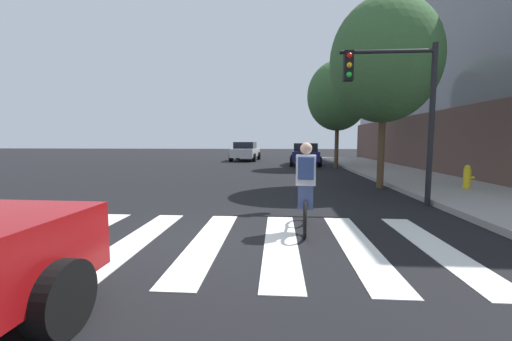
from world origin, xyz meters
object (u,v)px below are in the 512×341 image
(sedan_far, at_px, (246,151))
(traffic_light_near, at_px, (400,96))
(street_tree_mid, at_px, (338,96))
(cyclist, at_px, (306,188))
(fire_hydrant, at_px, (467,177))
(street_tree_near, at_px, (385,61))
(sedan_mid, at_px, (305,154))

(sedan_far, height_order, traffic_light_near, traffic_light_near)
(street_tree_mid, bearing_deg, traffic_light_near, -92.57)
(cyclist, distance_m, traffic_light_near, 4.23)
(cyclist, bearing_deg, fire_hydrant, 40.30)
(street_tree_mid, bearing_deg, street_tree_near, -89.56)
(cyclist, relative_size, traffic_light_near, 0.41)
(sedan_far, xyz_separation_m, fire_hydrant, (8.99, -16.18, -0.29))
(sedan_far, relative_size, cyclist, 2.78)
(traffic_light_near, xyz_separation_m, street_tree_near, (0.57, 3.09, 1.65))
(cyclist, relative_size, street_tree_mid, 0.26)
(sedan_far, xyz_separation_m, traffic_light_near, (5.91, -18.38, 2.03))
(traffic_light_near, xyz_separation_m, street_tree_mid, (0.51, 11.34, 1.59))
(traffic_light_near, height_order, street_tree_mid, street_tree_mid)
(street_tree_near, bearing_deg, cyclist, -119.12)
(traffic_light_near, distance_m, street_tree_mid, 11.46)
(sedan_mid, xyz_separation_m, traffic_light_near, (1.19, -13.95, 2.07))
(sedan_far, bearing_deg, street_tree_near, -67.02)
(traffic_light_near, bearing_deg, sedan_mid, 94.88)
(traffic_light_near, distance_m, street_tree_near, 3.55)
(traffic_light_near, bearing_deg, street_tree_mid, 87.43)
(sedan_far, height_order, street_tree_near, street_tree_near)
(sedan_far, xyz_separation_m, street_tree_near, (6.48, -15.29, 3.69))
(sedan_mid, height_order, traffic_light_near, traffic_light_near)
(sedan_mid, distance_m, street_tree_mid, 4.80)
(sedan_mid, distance_m, street_tree_near, 11.62)
(cyclist, relative_size, street_tree_near, 0.26)
(sedan_mid, distance_m, cyclist, 16.65)
(traffic_light_near, relative_size, street_tree_near, 0.63)
(sedan_far, height_order, fire_hydrant, sedan_far)
(sedan_mid, bearing_deg, street_tree_mid, -56.93)
(sedan_mid, height_order, sedan_far, sedan_far)
(sedan_mid, relative_size, cyclist, 2.67)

